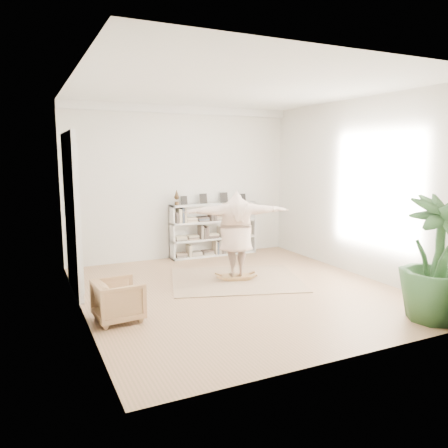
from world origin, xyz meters
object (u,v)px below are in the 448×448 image
armchair (119,300)px  houseplant (437,259)px  rocker_board (236,277)px  person (236,232)px  bookshelf (213,230)px

armchair → houseplant: size_ratio=0.37×
armchair → rocker_board: 2.82m
person → houseplant: bearing=136.0°
armchair → houseplant: 4.77m
armchair → rocker_board: bearing=-70.2°
armchair → person: (2.56, 1.17, 0.66)m
rocker_board → armchair: bearing=-138.2°
bookshelf → person: size_ratio=1.07×
rocker_board → person: 0.90m
bookshelf → person: person is taller
person → houseplant: (1.73, -3.16, -0.04)m
person → bookshelf: bearing=-85.2°
person → houseplant: size_ratio=1.10×
bookshelf → armchair: bookshelf is taller
armchair → person: size_ratio=0.33×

